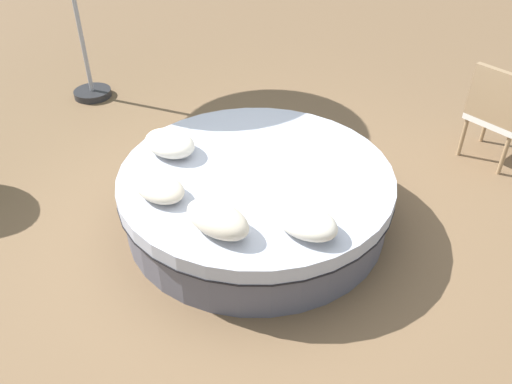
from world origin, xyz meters
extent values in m
plane|color=brown|center=(0.00, 0.00, 0.00)|extent=(16.00, 16.00, 0.00)
cylinder|color=#595966|center=(0.00, 0.00, 0.18)|extent=(2.17, 2.17, 0.36)
cylinder|color=black|center=(0.00, 0.00, 0.36)|extent=(2.24, 2.24, 0.02)
cylinder|color=#B2B7C6|center=(0.00, 0.00, 0.42)|extent=(2.23, 2.23, 0.13)
ellipsoid|color=silver|center=(0.75, 0.23, 0.58)|extent=(0.48, 0.35, 0.18)
ellipsoid|color=beige|center=(0.36, 0.70, 0.56)|extent=(0.43, 0.30, 0.14)
ellipsoid|color=beige|center=(-0.25, 0.71, 0.59)|extent=(0.52, 0.29, 0.20)
ellipsoid|color=silver|center=(-0.71, 0.33, 0.57)|extent=(0.49, 0.33, 0.17)
cylinder|color=#997A56|center=(-1.00, -2.52, 0.21)|extent=(0.04, 0.04, 0.42)
cylinder|color=#997A56|center=(-0.92, -2.11, 0.21)|extent=(0.04, 0.04, 0.42)
cylinder|color=#997A56|center=(-1.36, -2.03, 0.21)|extent=(0.04, 0.04, 0.42)
cube|color=white|center=(-1.18, -2.27, 0.45)|extent=(0.60, 0.59, 0.06)
cube|color=#997A56|center=(-1.14, -2.06, 0.73)|extent=(0.52, 0.15, 0.50)
cylinder|color=#262628|center=(3.02, -0.54, 0.04)|extent=(0.44, 0.44, 0.08)
camera|label=1|loc=(-2.25, 2.71, 2.92)|focal=37.31mm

